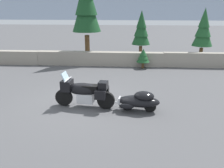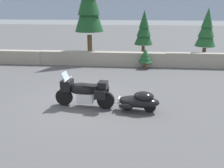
% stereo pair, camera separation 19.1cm
% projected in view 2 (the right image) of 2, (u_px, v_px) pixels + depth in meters
% --- Properties ---
extents(ground_plane, '(80.00, 80.00, 0.00)m').
position_uv_depth(ground_plane, '(81.00, 102.00, 9.81)').
color(ground_plane, '#4C4C4F').
extents(stone_guard_wall, '(24.00, 0.59, 0.91)m').
position_uv_depth(stone_guard_wall, '(96.00, 58.00, 15.73)').
color(stone_guard_wall, gray).
rests_on(stone_guard_wall, ground).
extents(touring_motorcycle, '(2.31, 0.89, 1.33)m').
position_uv_depth(touring_motorcycle, '(84.00, 91.00, 9.21)').
color(touring_motorcycle, black).
rests_on(touring_motorcycle, ground).
extents(car_shaped_trailer, '(2.23, 0.88, 0.76)m').
position_uv_depth(car_shaped_trailer, '(139.00, 101.00, 8.87)').
color(car_shaped_trailer, black).
rests_on(car_shaped_trailer, ground).
extents(pine_tree_tall, '(1.86, 1.86, 6.29)m').
position_uv_depth(pine_tree_tall, '(89.00, 1.00, 15.61)').
color(pine_tree_tall, brown).
rests_on(pine_tree_tall, ground).
extents(pine_tree_secondary, '(1.26, 1.26, 3.40)m').
position_uv_depth(pine_tree_secondary, '(144.00, 29.00, 16.71)').
color(pine_tree_secondary, brown).
rests_on(pine_tree_secondary, ground).
extents(pine_tree_far_right, '(1.30, 1.30, 3.58)m').
position_uv_depth(pine_tree_far_right, '(207.00, 29.00, 15.62)').
color(pine_tree_far_right, brown).
rests_on(pine_tree_far_right, ground).
extents(pine_sapling_near, '(0.81, 0.81, 1.20)m').
position_uv_depth(pine_sapling_near, '(145.00, 56.00, 14.88)').
color(pine_sapling_near, brown).
rests_on(pine_sapling_near, ground).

